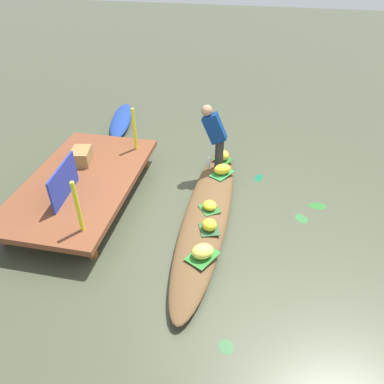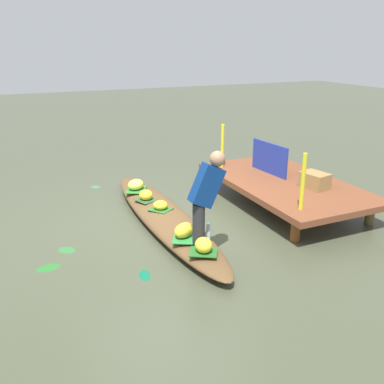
{
  "view_description": "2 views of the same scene",
  "coord_description": "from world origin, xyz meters",
  "px_view_note": "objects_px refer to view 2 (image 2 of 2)",
  "views": [
    {
      "loc": [
        -4.62,
        -0.68,
        3.98
      ],
      "look_at": [
        0.13,
        0.28,
        0.41
      ],
      "focal_mm": 34.19,
      "sensor_mm": 36.0,
      "label": 1
    },
    {
      "loc": [
        5.8,
        -2.13,
        2.72
      ],
      "look_at": [
        -0.04,
        0.51,
        0.44
      ],
      "focal_mm": 39.47,
      "sensor_mm": 36.0,
      "label": 2
    }
  ],
  "objects_px": {
    "banana_bunch_4": "(204,245)",
    "water_bottle": "(208,231)",
    "market_banner": "(269,158)",
    "banana_bunch_3": "(184,230)",
    "banana_bunch_1": "(160,205)",
    "produce_crate": "(315,180)",
    "banana_bunch_0": "(146,195)",
    "banana_bunch_2": "(136,185)",
    "vendor_person": "(206,193)",
    "vendor_boat": "(164,216)"
  },
  "relations": [
    {
      "from": "banana_bunch_4",
      "to": "water_bottle",
      "type": "relative_size",
      "value": 1.11
    },
    {
      "from": "market_banner",
      "to": "banana_bunch_3",
      "type": "bearing_deg",
      "value": -62.85
    },
    {
      "from": "banana_bunch_1",
      "to": "banana_bunch_4",
      "type": "height_order",
      "value": "banana_bunch_4"
    },
    {
      "from": "banana_bunch_1",
      "to": "produce_crate",
      "type": "xyz_separation_m",
      "value": [
        0.63,
        2.48,
        0.26
      ]
    },
    {
      "from": "banana_bunch_3",
      "to": "market_banner",
      "type": "relative_size",
      "value": 0.33
    },
    {
      "from": "banana_bunch_0",
      "to": "banana_bunch_3",
      "type": "xyz_separation_m",
      "value": [
        1.56,
        0.02,
        0.01
      ]
    },
    {
      "from": "banana_bunch_0",
      "to": "banana_bunch_1",
      "type": "relative_size",
      "value": 0.98
    },
    {
      "from": "banana_bunch_0",
      "to": "banana_bunch_3",
      "type": "height_order",
      "value": "banana_bunch_3"
    },
    {
      "from": "banana_bunch_2",
      "to": "banana_bunch_0",
      "type": "bearing_deg",
      "value": -0.2
    },
    {
      "from": "banana_bunch_4",
      "to": "banana_bunch_3",
      "type": "bearing_deg",
      "value": -174.13
    },
    {
      "from": "water_bottle",
      "to": "produce_crate",
      "type": "distance_m",
      "value": 2.35
    },
    {
      "from": "market_banner",
      "to": "produce_crate",
      "type": "bearing_deg",
      "value": 6.72
    },
    {
      "from": "vendor_person",
      "to": "banana_bunch_3",
      "type": "bearing_deg",
      "value": -141.52
    },
    {
      "from": "produce_crate",
      "to": "vendor_boat",
      "type": "bearing_deg",
      "value": -104.04
    },
    {
      "from": "banana_bunch_0",
      "to": "water_bottle",
      "type": "xyz_separation_m",
      "value": [
        1.73,
        0.3,
        0.02
      ]
    },
    {
      "from": "banana_bunch_1",
      "to": "banana_bunch_4",
      "type": "distance_m",
      "value": 1.58
    },
    {
      "from": "banana_bunch_1",
      "to": "water_bottle",
      "type": "height_order",
      "value": "water_bottle"
    },
    {
      "from": "water_bottle",
      "to": "vendor_boat",
      "type": "bearing_deg",
      "value": -171.52
    },
    {
      "from": "vendor_boat",
      "to": "produce_crate",
      "type": "relative_size",
      "value": 9.84
    },
    {
      "from": "banana_bunch_4",
      "to": "vendor_person",
      "type": "distance_m",
      "value": 0.66
    },
    {
      "from": "water_bottle",
      "to": "market_banner",
      "type": "height_order",
      "value": "market_banner"
    },
    {
      "from": "banana_bunch_1",
      "to": "vendor_person",
      "type": "distance_m",
      "value": 1.47
    },
    {
      "from": "vendor_person",
      "to": "banana_bunch_1",
      "type": "bearing_deg",
      "value": -173.97
    },
    {
      "from": "vendor_boat",
      "to": "banana_bunch_0",
      "type": "relative_size",
      "value": 19.42
    },
    {
      "from": "banana_bunch_1",
      "to": "vendor_boat",
      "type": "bearing_deg",
      "value": 58.03
    },
    {
      "from": "banana_bunch_1",
      "to": "banana_bunch_4",
      "type": "bearing_deg",
      "value": -0.34
    },
    {
      "from": "vendor_boat",
      "to": "banana_bunch_0",
      "type": "xyz_separation_m",
      "value": [
        -0.51,
        -0.12,
        0.21
      ]
    },
    {
      "from": "banana_bunch_0",
      "to": "banana_bunch_1",
      "type": "height_order",
      "value": "banana_bunch_0"
    },
    {
      "from": "banana_bunch_4",
      "to": "market_banner",
      "type": "xyz_separation_m",
      "value": [
        -1.96,
        2.28,
        0.39
      ]
    },
    {
      "from": "banana_bunch_1",
      "to": "banana_bunch_2",
      "type": "distance_m",
      "value": 1.06
    },
    {
      "from": "vendor_boat",
      "to": "market_banner",
      "type": "distance_m",
      "value": 2.35
    },
    {
      "from": "banana_bunch_3",
      "to": "water_bottle",
      "type": "distance_m",
      "value": 0.33
    },
    {
      "from": "banana_bunch_0",
      "to": "banana_bunch_3",
      "type": "bearing_deg",
      "value": 0.55
    },
    {
      "from": "vendor_boat",
      "to": "banana_bunch_0",
      "type": "distance_m",
      "value": 0.57
    },
    {
      "from": "vendor_boat",
      "to": "produce_crate",
      "type": "bearing_deg",
      "value": 75.91
    },
    {
      "from": "banana_bunch_0",
      "to": "market_banner",
      "type": "xyz_separation_m",
      "value": [
        0.1,
        2.35,
        0.4
      ]
    },
    {
      "from": "banana_bunch_4",
      "to": "produce_crate",
      "type": "distance_m",
      "value": 2.67
    },
    {
      "from": "vendor_person",
      "to": "market_banner",
      "type": "height_order",
      "value": "vendor_person"
    },
    {
      "from": "banana_bunch_3",
      "to": "water_bottle",
      "type": "bearing_deg",
      "value": 59.02
    },
    {
      "from": "banana_bunch_0",
      "to": "market_banner",
      "type": "height_order",
      "value": "market_banner"
    },
    {
      "from": "banana_bunch_4",
      "to": "produce_crate",
      "type": "height_order",
      "value": "produce_crate"
    },
    {
      "from": "banana_bunch_2",
      "to": "vendor_boat",
      "type": "bearing_deg",
      "value": 6.0
    },
    {
      "from": "vendor_person",
      "to": "produce_crate",
      "type": "distance_m",
      "value": 2.46
    },
    {
      "from": "banana_bunch_0",
      "to": "produce_crate",
      "type": "bearing_deg",
      "value": 66.27
    },
    {
      "from": "banana_bunch_3",
      "to": "market_banner",
      "type": "distance_m",
      "value": 2.78
    },
    {
      "from": "banana_bunch_1",
      "to": "banana_bunch_2",
      "type": "xyz_separation_m",
      "value": [
        -1.06,
        -0.07,
        0.02
      ]
    },
    {
      "from": "produce_crate",
      "to": "water_bottle",
      "type": "bearing_deg",
      "value": -74.91
    },
    {
      "from": "banana_bunch_4",
      "to": "water_bottle",
      "type": "bearing_deg",
      "value": 145.26
    },
    {
      "from": "vendor_boat",
      "to": "market_banner",
      "type": "height_order",
      "value": "market_banner"
    },
    {
      "from": "banana_bunch_2",
      "to": "water_bottle",
      "type": "distance_m",
      "value": 2.32
    }
  ]
}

